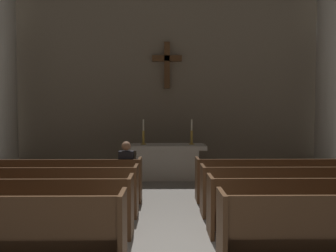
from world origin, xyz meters
TOP-DOWN VIEW (x-y plane):
  - pew_left_row_2 at (-2.42, 0.94)m, footprint 3.65×0.50m
  - pew_left_row_3 at (-2.42, 1.92)m, footprint 3.65×0.50m
  - pew_left_row_4 at (-2.42, 2.90)m, footprint 3.65×0.50m
  - pew_right_row_2 at (2.42, 0.94)m, footprint 3.65×0.50m
  - pew_right_row_3 at (2.42, 1.92)m, footprint 3.65×0.50m
  - pew_right_row_4 at (2.42, 2.90)m, footprint 3.65×0.50m
  - column_left_third at (-5.05, 6.06)m, footprint 0.99×0.99m
  - column_right_third at (5.05, 6.06)m, footprint 0.99×0.99m
  - altar at (0.00, 5.23)m, footprint 2.20×0.90m
  - candlestick_left at (-0.70, 5.23)m, footprint 0.16×0.16m
  - candlestick_right at (0.70, 5.23)m, footprint 0.16×0.16m
  - apse_with_cross at (0.00, 7.27)m, footprint 11.14×0.44m
  - lone_worshipper at (-0.92, 2.94)m, footprint 0.32×0.43m

SIDE VIEW (x-z plane):
  - pew_left_row_2 at x=-2.42m, z-range 0.00..0.95m
  - pew_left_row_3 at x=-2.42m, z-range 0.00..0.95m
  - pew_left_row_4 at x=-2.42m, z-range 0.00..0.95m
  - pew_right_row_2 at x=2.42m, z-range 0.00..0.95m
  - pew_right_row_3 at x=2.42m, z-range 0.00..0.95m
  - pew_right_row_4 at x=2.42m, z-range 0.00..0.95m
  - altar at x=0.00m, z-range 0.03..1.04m
  - lone_worshipper at x=-0.92m, z-range 0.03..1.35m
  - candlestick_left at x=-0.70m, z-range 0.88..1.61m
  - candlestick_right at x=0.70m, z-range 0.88..1.61m
  - column_left_third at x=-5.05m, z-range -0.08..5.76m
  - column_right_third at x=5.05m, z-range -0.08..5.76m
  - apse_with_cross at x=0.00m, z-range 0.00..6.46m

